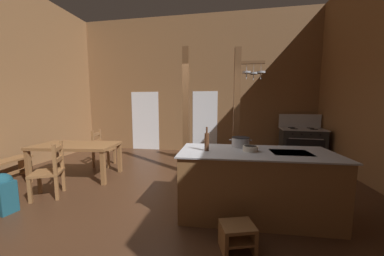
% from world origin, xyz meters
% --- Properties ---
extents(ground_plane, '(8.59, 7.80, 0.10)m').
position_xyz_m(ground_plane, '(0.00, 0.00, -0.05)').
color(ground_plane, '#422819').
extents(wall_back, '(8.59, 0.14, 4.53)m').
position_xyz_m(wall_back, '(0.00, 3.57, 2.26)').
color(wall_back, brown).
rests_on(wall_back, ground_plane).
extents(glazed_door_back_left, '(1.00, 0.01, 2.05)m').
position_xyz_m(glazed_door_back_left, '(-1.75, 3.50, 1.02)').
color(glazed_door_back_left, white).
rests_on(glazed_door_back_left, ground_plane).
extents(glazed_panel_back_right, '(0.84, 0.01, 2.05)m').
position_xyz_m(glazed_panel_back_right, '(0.39, 3.50, 1.02)').
color(glazed_panel_back_right, white).
rests_on(glazed_panel_back_right, ground_plane).
extents(kitchen_island, '(2.19, 1.03, 0.94)m').
position_xyz_m(kitchen_island, '(1.54, -0.38, 0.47)').
color(kitchen_island, brown).
rests_on(kitchen_island, ground_plane).
extents(stove_range, '(1.21, 0.91, 1.32)m').
position_xyz_m(stove_range, '(3.24, 2.80, 0.48)').
color(stove_range, '#252525').
rests_on(stove_range, ground_plane).
extents(support_post_with_pot_rack, '(0.69, 0.21, 2.88)m').
position_xyz_m(support_post_with_pot_rack, '(1.38, 1.49, 1.55)').
color(support_post_with_pot_rack, brown).
rests_on(support_post_with_pot_rack, ground_plane).
extents(support_post_center, '(0.14, 0.14, 2.88)m').
position_xyz_m(support_post_center, '(0.19, 1.25, 1.44)').
color(support_post_center, brown).
rests_on(support_post_center, ground_plane).
extents(step_stool, '(0.43, 0.37, 0.30)m').
position_xyz_m(step_stool, '(1.26, -1.19, 0.18)').
color(step_stool, brown).
rests_on(step_stool, ground_plane).
extents(dining_table, '(1.78, 1.07, 0.74)m').
position_xyz_m(dining_table, '(-2.12, 0.53, 0.65)').
color(dining_table, brown).
rests_on(dining_table, ground_plane).
extents(ladderback_chair_near_window, '(0.59, 0.59, 0.95)m').
position_xyz_m(ladderback_chair_near_window, '(-1.88, -0.39, 0.45)').
color(ladderback_chair_near_window, brown).
rests_on(ladderback_chair_near_window, ground_plane).
extents(ladderback_chair_by_post, '(0.50, 0.50, 0.95)m').
position_xyz_m(ladderback_chair_by_post, '(-2.08, 1.40, 0.45)').
color(ladderback_chair_by_post, brown).
rests_on(ladderback_chair_by_post, ground_plane).
extents(backpack, '(0.35, 0.34, 0.60)m').
position_xyz_m(backpack, '(-2.13, -0.97, 0.31)').
color(backpack, '#194756').
rests_on(backpack, ground_plane).
extents(stockpot_on_counter, '(0.35, 0.28, 0.15)m').
position_xyz_m(stockpot_on_counter, '(1.34, -0.10, 1.01)').
color(stockpot_on_counter, '#A8AAB2').
rests_on(stockpot_on_counter, kitchen_island).
extents(mixing_bowl_on_counter, '(0.21, 0.21, 0.08)m').
position_xyz_m(mixing_bowl_on_counter, '(1.46, -0.38, 0.98)').
color(mixing_bowl_on_counter, silver).
rests_on(mixing_bowl_on_counter, kitchen_island).
extents(bottle_tall_on_counter, '(0.07, 0.07, 0.35)m').
position_xyz_m(bottle_tall_on_counter, '(0.84, -0.45, 1.07)').
color(bottle_tall_on_counter, '#56331E').
rests_on(bottle_tall_on_counter, kitchen_island).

